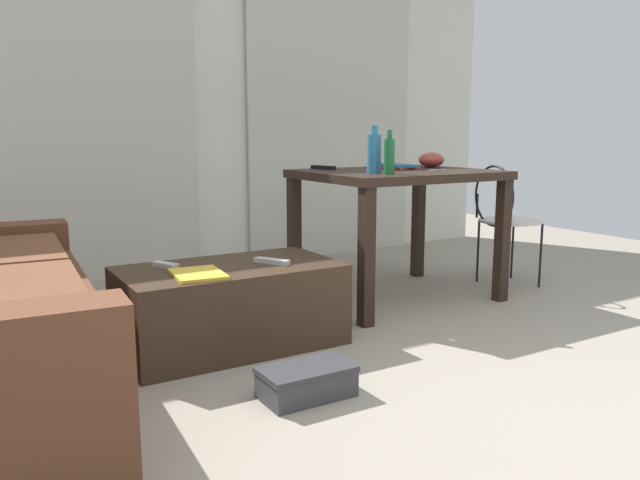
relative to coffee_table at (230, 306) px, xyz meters
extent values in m
plane|color=gray|center=(0.70, -0.17, -0.20)|extent=(7.74, 7.74, 0.00)
cube|color=silver|center=(0.70, 1.84, 1.08)|extent=(5.14, 0.10, 2.56)
cube|color=beige|center=(-0.28, 1.76, 0.92)|extent=(1.54, 0.03, 2.25)
cube|color=beige|center=(1.69, 1.76, 0.92)|extent=(1.54, 0.03, 2.25)
cube|color=#382619|center=(0.00, 0.00, 0.00)|extent=(1.04, 0.57, 0.40)
cube|color=black|center=(1.25, 0.31, 0.58)|extent=(1.11, 0.89, 0.05)
cube|color=black|center=(0.74, -0.08, 0.18)|extent=(0.07, 0.07, 0.75)
cube|color=black|center=(1.76, -0.08, 0.18)|extent=(0.07, 0.07, 0.75)
cube|color=black|center=(0.74, 0.71, 0.18)|extent=(0.07, 0.07, 0.75)
cube|color=black|center=(1.76, 0.71, 0.18)|extent=(0.07, 0.07, 0.75)
cylinder|color=silver|center=(2.12, 0.19, 0.24)|extent=(0.42, 0.42, 0.02)
cylinder|color=black|center=(2.24, 0.02, 0.02)|extent=(0.02, 0.02, 0.43)
cylinder|color=black|center=(2.29, 0.31, 0.02)|extent=(0.02, 0.02, 0.43)
cylinder|color=black|center=(1.95, 0.07, 0.02)|extent=(0.02, 0.02, 0.43)
cylinder|color=black|center=(2.00, 0.35, 0.02)|extent=(0.02, 0.02, 0.43)
torus|color=black|center=(1.98, 0.21, 0.41)|extent=(0.08, 0.41, 0.41)
cylinder|color=black|center=(1.95, 0.03, 0.33)|extent=(0.02, 0.02, 0.17)
cylinder|color=black|center=(2.00, 0.39, 0.33)|extent=(0.02, 0.02, 0.17)
cylinder|color=#195B2D|center=(0.98, 0.05, 0.70)|extent=(0.06, 0.06, 0.19)
cylinder|color=#195B2D|center=(0.98, 0.05, 0.82)|extent=(0.03, 0.03, 0.05)
cylinder|color=teal|center=(0.96, 0.16, 0.71)|extent=(0.08, 0.08, 0.22)
cylinder|color=teal|center=(0.96, 0.16, 0.84)|extent=(0.04, 0.04, 0.05)
ellipsoid|color=#9E3833|center=(1.65, 0.47, 0.65)|extent=(0.17, 0.17, 0.10)
cube|color=red|center=(1.34, 0.47, 0.61)|extent=(0.23, 0.31, 0.01)
cube|color=#1E668C|center=(1.35, 0.46, 0.62)|extent=(0.18, 0.31, 0.02)
cube|color=black|center=(0.92, 0.64, 0.61)|extent=(0.09, 0.19, 0.02)
cube|color=#9EA0A5|center=(1.45, 0.20, 0.60)|extent=(0.08, 0.01, 0.00)
torus|color=#3372B2|center=(1.51, 0.20, 0.60)|extent=(0.03, 0.03, 0.00)
cube|color=#9EA0A5|center=(1.46, 0.21, 0.60)|extent=(0.07, 0.04, 0.00)
torus|color=#3372B2|center=(1.51, 0.19, 0.60)|extent=(0.03, 0.03, 0.00)
cube|color=#B7B7B2|center=(0.20, -0.06, 0.21)|extent=(0.13, 0.18, 0.02)
cube|color=#B7B7B2|center=(-0.27, 0.13, 0.21)|extent=(0.10, 0.15, 0.02)
cube|color=gold|center=(-0.20, -0.12, 0.21)|extent=(0.24, 0.29, 0.01)
cube|color=#38383D|center=(0.01, -0.72, -0.15)|extent=(0.36, 0.21, 0.10)
cube|color=#313135|center=(0.01, -0.72, -0.09)|extent=(0.37, 0.21, 0.02)
camera|label=1|loc=(-1.15, -2.76, 0.83)|focal=35.37mm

